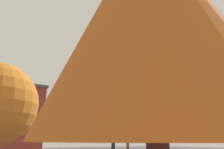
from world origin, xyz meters
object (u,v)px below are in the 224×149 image
signal_pole_assembly (98,107)px  brick_building (8,122)px  utility_pole (127,119)px  tree_far (151,17)px

signal_pole_assembly → brick_building: brick_building is taller
utility_pole → tree_far: bearing=145.1°
utility_pole → brick_building: bearing=31.0°
brick_building → tree_far: bearing=175.8°
signal_pole_assembly → brick_building: 17.90m
signal_pole_assembly → tree_far: tree_far is taller
signal_pole_assembly → tree_far: size_ratio=0.98×
tree_far → brick_building: size_ratio=0.76×
tree_far → signal_pole_assembly: bearing=-24.3°
signal_pole_assembly → utility_pole: utility_pole is taller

